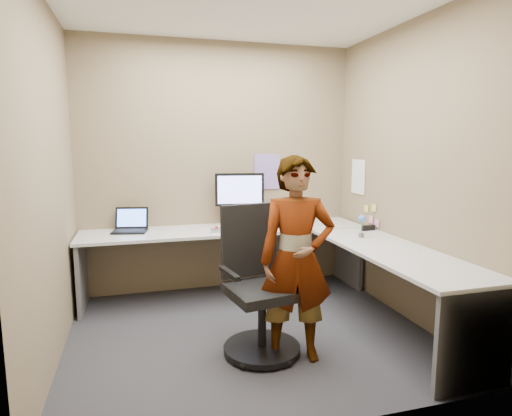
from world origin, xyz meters
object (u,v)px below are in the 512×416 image
object	(u,v)px
monitor	(240,192)
person	(297,259)
desk	(284,252)
office_chair	(258,294)

from	to	relation	value
monitor	person	world-z (taller)	person
desk	monitor	size ratio (longest dim) A/B	5.61
office_chair	person	size ratio (longest dim) A/B	0.73
monitor	office_chair	bearing A→B (deg)	-90.47
desk	monitor	distance (m)	0.93
monitor	desk	bearing A→B (deg)	-63.68
monitor	office_chair	size ratio (longest dim) A/B	0.47
monitor	office_chair	world-z (taller)	monitor
monitor	person	xyz separation A→B (m)	(0.04, -1.61, -0.33)
desk	person	xyz separation A→B (m)	(-0.21, -0.87, 0.18)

